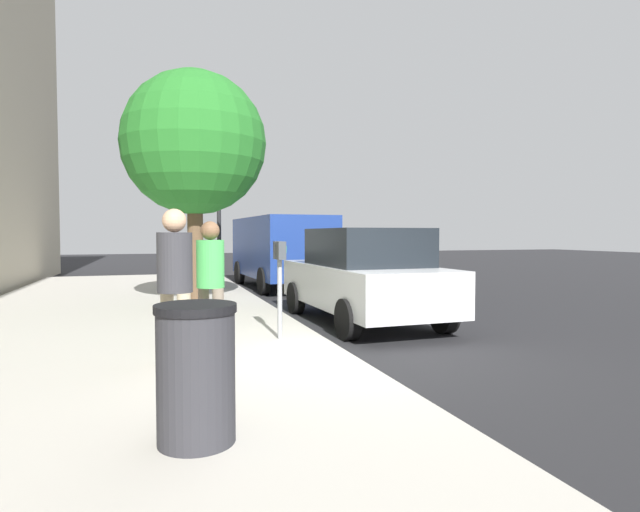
% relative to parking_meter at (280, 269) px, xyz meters
% --- Properties ---
extents(ground_plane, '(80.00, 80.00, 0.00)m').
position_rel_parking_meter_xyz_m(ground_plane, '(-0.99, -0.64, -1.17)').
color(ground_plane, '#232326').
rests_on(ground_plane, ground).
extents(sidewalk_slab, '(28.00, 6.00, 0.15)m').
position_rel_parking_meter_xyz_m(sidewalk_slab, '(-0.99, 2.36, -1.09)').
color(sidewalk_slab, '#B7B2A8').
rests_on(sidewalk_slab, ground_plane).
extents(parking_meter, '(0.36, 0.12, 1.41)m').
position_rel_parking_meter_xyz_m(parking_meter, '(0.00, 0.00, 0.00)').
color(parking_meter, gray).
rests_on(parking_meter, sidewalk_slab).
extents(pedestrian_at_meter, '(0.48, 0.37, 1.69)m').
position_rel_parking_meter_xyz_m(pedestrian_at_meter, '(-0.27, 1.01, -0.03)').
color(pedestrian_at_meter, '#726656').
rests_on(pedestrian_at_meter, sidewalk_slab).
extents(pedestrian_bystander, '(0.50, 0.39, 1.80)m').
position_rel_parking_meter_xyz_m(pedestrian_bystander, '(-1.21, 1.50, 0.05)').
color(pedestrian_bystander, tan).
rests_on(pedestrian_bystander, sidewalk_slab).
extents(parked_sedan_near, '(4.44, 2.05, 1.77)m').
position_rel_parking_meter_xyz_m(parked_sedan_near, '(1.64, -1.99, -0.27)').
color(parked_sedan_near, silver).
rests_on(parked_sedan_near, ground_plane).
extents(parked_van_far, '(5.27, 2.28, 2.18)m').
position_rel_parking_meter_xyz_m(parked_van_far, '(8.27, -1.99, 0.09)').
color(parked_van_far, navy).
rests_on(parked_van_far, ground_plane).
extents(street_tree, '(2.94, 2.94, 4.86)m').
position_rel_parking_meter_xyz_m(street_tree, '(3.68, 0.91, 2.35)').
color(street_tree, brown).
rests_on(street_tree, sidewalk_slab).
extents(traffic_signal, '(0.24, 0.44, 3.60)m').
position_rel_parking_meter_xyz_m(traffic_signal, '(7.74, -0.16, 1.41)').
color(traffic_signal, black).
rests_on(traffic_signal, sidewalk_slab).
extents(trash_bin, '(0.59, 0.59, 1.01)m').
position_rel_parking_meter_xyz_m(trash_bin, '(-3.45, 1.44, -0.51)').
color(trash_bin, '#2D2D33').
rests_on(trash_bin, sidewalk_slab).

